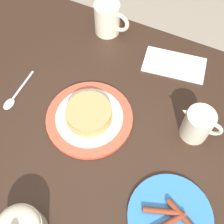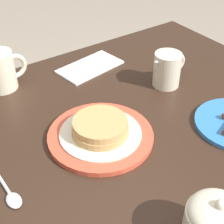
# 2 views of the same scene
# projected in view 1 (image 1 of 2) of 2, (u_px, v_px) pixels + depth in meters

# --- Properties ---
(ground_plane) EXTENTS (8.00, 8.00, 0.00)m
(ground_plane) POSITION_uv_depth(u_px,v_px,m) (100.00, 195.00, 1.42)
(ground_plane) COLOR gray
(dining_table) EXTENTS (1.16, 0.85, 0.76)m
(dining_table) POSITION_uv_depth(u_px,v_px,m) (92.00, 147.00, 0.88)
(dining_table) COLOR #332116
(dining_table) RESTS_ON ground_plane
(pancake_plate) EXTENTS (0.24, 0.24, 0.05)m
(pancake_plate) POSITION_uv_depth(u_px,v_px,m) (89.00, 116.00, 0.76)
(pancake_plate) COLOR #DB5138
(pancake_plate) RESTS_ON dining_table
(side_plate_bacon) EXTENTS (0.20, 0.20, 0.02)m
(side_plate_bacon) POSITION_uv_depth(u_px,v_px,m) (170.00, 216.00, 0.64)
(side_plate_bacon) COLOR #337AC6
(side_plate_bacon) RESTS_ON dining_table
(coffee_mug) EXTENTS (0.12, 0.08, 0.10)m
(coffee_mug) POSITION_uv_depth(u_px,v_px,m) (108.00, 18.00, 0.89)
(coffee_mug) COLOR beige
(coffee_mug) RESTS_ON dining_table
(creamer_pitcher) EXTENTS (0.12, 0.07, 0.10)m
(creamer_pitcher) POSITION_uv_depth(u_px,v_px,m) (197.00, 124.00, 0.71)
(creamer_pitcher) COLOR beige
(creamer_pitcher) RESTS_ON dining_table
(napkin) EXTENTS (0.20, 0.13, 0.01)m
(napkin) POSITION_uv_depth(u_px,v_px,m) (174.00, 65.00, 0.86)
(napkin) COLOR white
(napkin) RESTS_ON dining_table
(spoon) EXTENTS (0.03, 0.15, 0.01)m
(spoon) POSITION_uv_depth(u_px,v_px,m) (14.00, 97.00, 0.80)
(spoon) COLOR silver
(spoon) RESTS_ON dining_table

